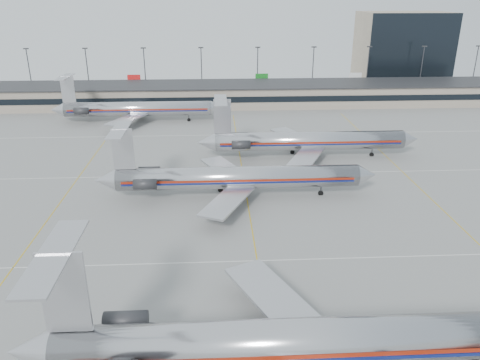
{
  "coord_description": "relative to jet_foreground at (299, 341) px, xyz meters",
  "views": [
    {
      "loc": [
        -4.88,
        -40.43,
        31.31
      ],
      "look_at": [
        -1.29,
        26.08,
        4.5
      ],
      "focal_mm": 35.0,
      "sensor_mm": 36.0,
      "label": 1
    }
  ],
  "objects": [
    {
      "name": "jet_third_row",
      "position": [
        11.16,
        57.98,
        -0.27
      ],
      "size": [
        44.85,
        27.59,
        12.26
      ],
      "color": "silver",
      "rests_on": "ground"
    },
    {
      "name": "apron_markings",
      "position": [
        -1.87,
        19.08,
        -3.82
      ],
      "size": [
        160.0,
        0.15,
        0.02
      ],
      "primitive_type": "cube",
      "color": "silver",
      "rests_on": "ground"
    },
    {
      "name": "jet_foreground",
      "position": [
        0.0,
        0.0,
        0.0
      ],
      "size": [
        50.38,
        29.67,
        13.19
      ],
      "color": "silver",
      "rests_on": "ground"
    },
    {
      "name": "jet_second_row",
      "position": [
        -4.17,
        38.92,
        -0.36
      ],
      "size": [
        45.68,
        26.9,
        11.96
      ],
      "color": "silver",
      "rests_on": "ground"
    },
    {
      "name": "light_mast_row",
      "position": [
        -1.87,
        121.08,
        4.75
      ],
      "size": [
        163.6,
        0.4,
        15.28
      ],
      "color": "#38383D",
      "rests_on": "ground"
    },
    {
      "name": "ground",
      "position": [
        -1.87,
        9.08,
        -3.83
      ],
      "size": [
        260.0,
        260.0,
        0.0
      ],
      "primitive_type": "plane",
      "color": "gray",
      "rests_on": "ground"
    },
    {
      "name": "terminal",
      "position": [
        -1.87,
        107.06,
        -0.67
      ],
      "size": [
        162.0,
        17.0,
        6.25
      ],
      "color": "gray",
      "rests_on": "ground"
    },
    {
      "name": "jet_back_row",
      "position": [
        -27.41,
        88.23,
        -0.33
      ],
      "size": [
        44.04,
        27.09,
        12.04
      ],
      "color": "silver",
      "rests_on": "ground"
    },
    {
      "name": "distant_building",
      "position": [
        60.13,
        137.08,
        8.67
      ],
      "size": [
        30.0,
        20.0,
        25.0
      ],
      "primitive_type": "cube",
      "color": "tan",
      "rests_on": "ground"
    }
  ]
}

